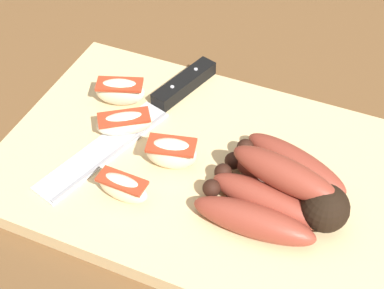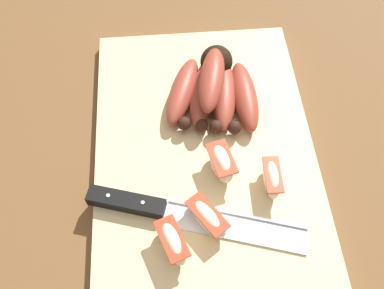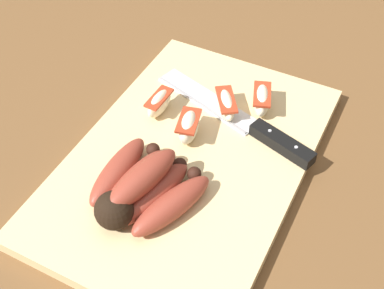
{
  "view_description": "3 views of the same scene",
  "coord_description": "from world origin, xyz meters",
  "px_view_note": "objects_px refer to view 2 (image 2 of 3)",
  "views": [
    {
      "loc": [
        0.15,
        -0.38,
        0.48
      ],
      "look_at": [
        -0.01,
        0.01,
        0.05
      ],
      "focal_mm": 53.1,
      "sensor_mm": 36.0,
      "label": 1
    },
    {
      "loc": [
        -0.3,
        0.06,
        0.53
      ],
      "look_at": [
        0.0,
        0.04,
        0.03
      ],
      "focal_mm": 40.23,
      "sensor_mm": 36.0,
      "label": 2
    },
    {
      "loc": [
        0.42,
        0.23,
        0.55
      ],
      "look_at": [
        0.01,
        0.03,
        0.06
      ],
      "focal_mm": 48.11,
      "sensor_mm": 36.0,
      "label": 3
    }
  ],
  "objects_px": {
    "apple_wedge_near": "(172,242)",
    "apple_wedge_extra": "(272,178)",
    "apple_wedge_middle": "(207,217)",
    "banana_bunch": "(214,88)",
    "chefs_knife": "(164,210)",
    "apple_wedge_far": "(219,163)"
  },
  "relations": [
    {
      "from": "banana_bunch",
      "to": "apple_wedge_near",
      "type": "height_order",
      "value": "banana_bunch"
    },
    {
      "from": "apple_wedge_near",
      "to": "apple_wedge_extra",
      "type": "xyz_separation_m",
      "value": [
        0.07,
        -0.13,
        -0.0
      ]
    },
    {
      "from": "banana_bunch",
      "to": "apple_wedge_far",
      "type": "height_order",
      "value": "banana_bunch"
    },
    {
      "from": "chefs_knife",
      "to": "apple_wedge_far",
      "type": "relative_size",
      "value": 4.52
    },
    {
      "from": "apple_wedge_middle",
      "to": "apple_wedge_far",
      "type": "bearing_deg",
      "value": -17.68
    },
    {
      "from": "apple_wedge_middle",
      "to": "apple_wedge_extra",
      "type": "bearing_deg",
      "value": -62.93
    },
    {
      "from": "chefs_knife",
      "to": "apple_wedge_extra",
      "type": "xyz_separation_m",
      "value": [
        0.03,
        -0.14,
        0.01
      ]
    },
    {
      "from": "banana_bunch",
      "to": "chefs_knife",
      "type": "relative_size",
      "value": 0.53
    },
    {
      "from": "apple_wedge_near",
      "to": "chefs_knife",
      "type": "bearing_deg",
      "value": 10.7
    },
    {
      "from": "chefs_knife",
      "to": "apple_wedge_near",
      "type": "relative_size",
      "value": 4.28
    },
    {
      "from": "banana_bunch",
      "to": "apple_wedge_middle",
      "type": "bearing_deg",
      "value": 171.43
    },
    {
      "from": "apple_wedge_far",
      "to": "apple_wedge_extra",
      "type": "distance_m",
      "value": 0.07
    },
    {
      "from": "banana_bunch",
      "to": "apple_wedge_near",
      "type": "bearing_deg",
      "value": 161.82
    },
    {
      "from": "chefs_knife",
      "to": "banana_bunch",
      "type": "bearing_deg",
      "value": -24.85
    },
    {
      "from": "chefs_knife",
      "to": "apple_wedge_far",
      "type": "distance_m",
      "value": 0.09
    },
    {
      "from": "apple_wedge_near",
      "to": "apple_wedge_far",
      "type": "distance_m",
      "value": 0.12
    },
    {
      "from": "chefs_knife",
      "to": "apple_wedge_far",
      "type": "height_order",
      "value": "apple_wedge_far"
    },
    {
      "from": "apple_wedge_middle",
      "to": "apple_wedge_near",
      "type": "bearing_deg",
      "value": 123.05
    },
    {
      "from": "apple_wedge_extra",
      "to": "chefs_knife",
      "type": "bearing_deg",
      "value": 100.95
    },
    {
      "from": "apple_wedge_far",
      "to": "apple_wedge_extra",
      "type": "height_order",
      "value": "apple_wedge_far"
    },
    {
      "from": "apple_wedge_near",
      "to": "apple_wedge_extra",
      "type": "relative_size",
      "value": 1.14
    },
    {
      "from": "banana_bunch",
      "to": "apple_wedge_extra",
      "type": "xyz_separation_m",
      "value": [
        -0.15,
        -0.06,
        -0.0
      ]
    }
  ]
}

